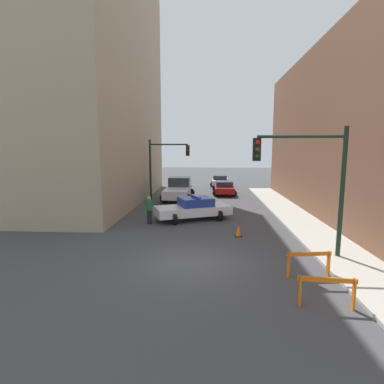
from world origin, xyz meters
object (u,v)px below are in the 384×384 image
barrier_mid (309,260)px  traffic_cone (238,230)px  white_truck (179,189)px  barrier_front (327,287)px  pedestrian_crossing (149,210)px  traffic_light_far (163,161)px  parked_car_near (224,188)px  police_car (194,208)px  parked_car_mid (220,181)px  traffic_light_near (313,172)px

barrier_mid → traffic_cone: 5.16m
white_truck → barrier_front: 18.86m
barrier_front → pedestrian_crossing: bearing=126.9°
traffic_light_far → white_truck: traffic_light_far is taller
parked_car_near → barrier_mid: parked_car_near is taller
traffic_light_far → barrier_mid: traffic_light_far is taller
police_car → barrier_mid: (4.47, -8.30, -0.11)m
police_car → parked_car_mid: (2.27, 17.11, -0.05)m
white_truck → pedestrian_crossing: bearing=-94.4°
traffic_light_far → traffic_light_near: bearing=-58.6°
traffic_light_near → barrier_front: traffic_light_near is taller
parked_car_near → traffic_light_far: bearing=-143.8°
traffic_light_near → traffic_light_far: traffic_light_near is taller
traffic_cone → traffic_light_near: bearing=-48.2°
parked_car_near → pedestrian_crossing: size_ratio=2.60×
traffic_light_near → pedestrian_crossing: traffic_light_near is taller
traffic_light_near → white_truck: 15.71m
parked_car_mid → barrier_front: (2.03, -27.50, -0.06)m
traffic_light_near → barrier_front: (-0.78, -3.95, -2.91)m
barrier_front → traffic_cone: (-1.81, 6.84, -0.30)m
traffic_light_near → barrier_mid: size_ratio=3.27×
barrier_front → parked_car_near: bearing=95.1°
traffic_light_far → white_truck: size_ratio=0.96×
parked_car_mid → barrier_mid: bearing=-82.2°
pedestrian_crossing → barrier_mid: (7.05, -7.08, -0.24)m
police_car → traffic_light_near: bearing=-164.3°
police_car → barrier_mid: size_ratio=3.17×
parked_car_mid → barrier_front: 27.57m
barrier_mid → parked_car_near: bearing=96.1°
traffic_light_far → parked_car_mid: traffic_light_far is taller
barrier_mid → traffic_light_near: bearing=72.0°
police_car → pedestrian_crossing: size_ratio=3.04×
traffic_light_near → police_car: size_ratio=1.03×
traffic_cone → parked_car_near: bearing=90.2°
parked_car_near → pedestrian_crossing: pedestrian_crossing is taller
traffic_light_near → traffic_light_far: bearing=121.4°
pedestrian_crossing → barrier_front: size_ratio=1.04×
parked_car_near → barrier_front: parked_car_near is taller
parked_car_mid → barrier_mid: size_ratio=2.75×
parked_car_mid → pedestrian_crossing: bearing=-101.9°
pedestrian_crossing → parked_car_mid: bearing=-124.4°
police_car → parked_car_mid: size_ratio=1.15×
barrier_front → parked_car_mid: bearing=94.2°
white_truck → traffic_light_far: bearing=-148.0°
pedestrian_crossing → traffic_cone: pedestrian_crossing is taller
barrier_mid → traffic_cone: barrier_mid is taller
traffic_light_far → barrier_mid: 17.01m
parked_car_near → police_car: bearing=-102.6°
traffic_light_far → parked_car_near: 7.20m
parked_car_near → white_truck: bearing=-142.4°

